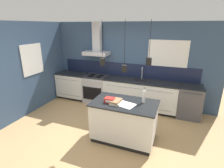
# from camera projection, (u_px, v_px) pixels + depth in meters

# --- Properties ---
(ground_plane) EXTENTS (16.00, 16.00, 0.00)m
(ground_plane) POSITION_uv_depth(u_px,v_px,m) (100.00, 133.00, 4.24)
(ground_plane) COLOR tan
(ground_plane) RESTS_ON ground
(wall_back) EXTENTS (5.60, 2.11, 2.60)m
(wall_back) POSITION_uv_depth(u_px,v_px,m) (124.00, 63.00, 5.58)
(wall_back) COLOR #354C6B
(wall_back) RESTS_ON ground_plane
(wall_left) EXTENTS (0.08, 3.80, 2.60)m
(wall_left) POSITION_uv_depth(u_px,v_px,m) (36.00, 67.00, 5.27)
(wall_left) COLOR #354C6B
(wall_left) RESTS_ON ground_plane
(counter_run_left) EXTENTS (1.07, 0.64, 0.91)m
(counter_run_left) POSITION_uv_depth(u_px,v_px,m) (73.00, 85.00, 6.21)
(counter_run_left) COLOR black
(counter_run_left) RESTS_ON ground_plane
(counter_run_sink) EXTENTS (2.23, 0.64, 1.30)m
(counter_run_sink) POSITION_uv_depth(u_px,v_px,m) (140.00, 94.00, 5.39)
(counter_run_sink) COLOR black
(counter_run_sink) RESTS_ON ground_plane
(oven_range) EXTENTS (0.76, 0.66, 0.91)m
(oven_range) POSITION_uv_depth(u_px,v_px,m) (96.00, 89.00, 5.90)
(oven_range) COLOR #B5B5BA
(oven_range) RESTS_ON ground_plane
(dishwasher) EXTENTS (0.63, 0.65, 0.91)m
(dishwasher) POSITION_uv_depth(u_px,v_px,m) (190.00, 102.00, 4.90)
(dishwasher) COLOR #4C4C51
(dishwasher) RESTS_ON ground_plane
(kitchen_island) EXTENTS (1.41, 0.85, 0.91)m
(kitchen_island) POSITION_uv_depth(u_px,v_px,m) (124.00, 121.00, 3.91)
(kitchen_island) COLOR black
(kitchen_island) RESTS_ON ground_plane
(bottle_on_island) EXTENTS (0.07, 0.07, 0.34)m
(bottle_on_island) POSITION_uv_depth(u_px,v_px,m) (144.00, 96.00, 3.73)
(bottle_on_island) COLOR silver
(bottle_on_island) RESTS_ON kitchen_island
(book_stack) EXTENTS (0.25, 0.32, 0.08)m
(book_stack) POSITION_uv_depth(u_px,v_px,m) (116.00, 102.00, 3.71)
(book_stack) COLOR beige
(book_stack) RESTS_ON kitchen_island
(red_supply_box) EXTENTS (0.21, 0.17, 0.10)m
(red_supply_box) POSITION_uv_depth(u_px,v_px,m) (110.00, 100.00, 3.76)
(red_supply_box) COLOR red
(red_supply_box) RESTS_ON kitchen_island
(paper_pile) EXTENTS (0.46, 0.39, 0.01)m
(paper_pile) POSITION_uv_depth(u_px,v_px,m) (125.00, 104.00, 3.66)
(paper_pile) COLOR silver
(paper_pile) RESTS_ON kitchen_island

